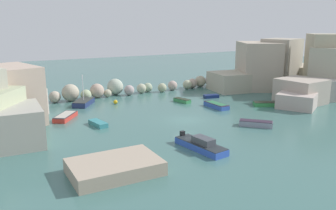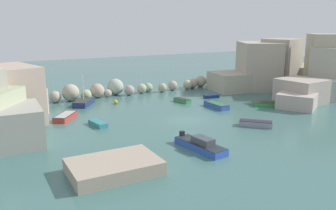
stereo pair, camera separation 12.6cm
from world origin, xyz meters
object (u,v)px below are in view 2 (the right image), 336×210
Objects in this scene: moored_boat_8 at (269,104)px; moored_boat_7 at (84,102)px; moored_boat_0 at (211,96)px; moored_boat_3 at (65,116)px; moored_boat_1 at (182,100)px; channel_buoy at (116,102)px; moored_boat_5 at (256,124)px; moored_boat_2 at (201,145)px; moored_boat_6 at (216,105)px; stone_dock at (114,167)px; moored_boat_4 at (98,123)px.

moored_boat_7 is at bearing -1.72° from moored_boat_8.
moored_boat_3 is (-23.41, -1.55, 0.08)m from moored_boat_0.
moored_boat_1 is 17.75m from moored_boat_3.
channel_buoy is 0.17× the size of moored_boat_5.
moored_boat_6 is (11.28, 12.88, -0.12)m from moored_boat_2.
moored_boat_3 is at bearing -150.08° from channel_buoy.
moored_boat_2 is at bearing 7.48° from stone_dock.
moored_boat_3 is (-17.72, -1.11, 0.06)m from moored_boat_1.
moored_boat_3 is 1.22× the size of moored_boat_5.
moored_boat_7 is at bearing 55.44° from moored_boat_6.
moored_boat_0 is 0.54× the size of moored_boat_7.
channel_buoy is at bearing 69.52° from stone_dock.
moored_boat_3 is 20.61m from moored_boat_6.
moored_boat_2 reaches higher than moored_boat_1.
moored_boat_6 is 0.92× the size of moored_boat_8.
moored_boat_8 is at bearing 110.07° from moored_boat_2.
moored_boat_2 reaches higher than stone_dock.
moored_boat_5 is at bearing -61.02° from channel_buoy.
moored_boat_2 reaches higher than moored_boat_8.
moored_boat_1 is 0.96× the size of moored_boat_4.
moored_boat_4 is 0.89× the size of moored_boat_5.
moored_boat_4 is at bearing -161.61° from moored_boat_2.
moored_boat_2 is 17.12m from moored_boat_6.
stone_dock is 2.27× the size of moored_boat_4.
stone_dock is 9.21m from moored_boat_2.
stone_dock is 30.87m from moored_boat_0.
moored_boat_2 is at bearing -88.73° from channel_buoy.
moored_boat_6 is at bearing -37.59° from channel_buoy.
moored_boat_0 is 16.09m from moored_boat_5.
moored_boat_1 is 5.86m from moored_boat_6.
moored_boat_5 is 9.74m from moored_boat_6.
moored_boat_1 is (-5.70, -0.45, 0.02)m from moored_boat_0.
moored_boat_3 reaches higher than moored_boat_8.
moored_boat_0 is at bearing -82.47° from moored_boat_4.
moored_boat_0 is 9.56m from moored_boat_8.
moored_boat_6 is at bearing -52.85° from moored_boat_5.
moored_boat_0 is 6.62m from moored_boat_6.
channel_buoy is (8.64, 23.14, -0.25)m from stone_dock.
stone_dock is 29.93m from moored_boat_8.
moored_boat_8 reaches higher than moored_boat_1.
moored_boat_1 is 0.71× the size of moored_boat_6.
channel_buoy is at bearing 178.47° from moored_boat_0.
moored_boat_0 is at bearing -36.29° from moored_boat_8.
moored_boat_2 reaches higher than moored_boat_6.
moored_boat_8 is (27.75, 11.22, -0.25)m from stone_dock.
channel_buoy is 11.14m from moored_boat_4.
channel_buoy is 0.20× the size of moored_boat_1.
moored_boat_2 is 21.15m from moored_boat_8.
moored_boat_0 is at bearing -61.33° from moored_boat_5.
moored_boat_4 is at bearing -114.12° from moored_boat_3.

